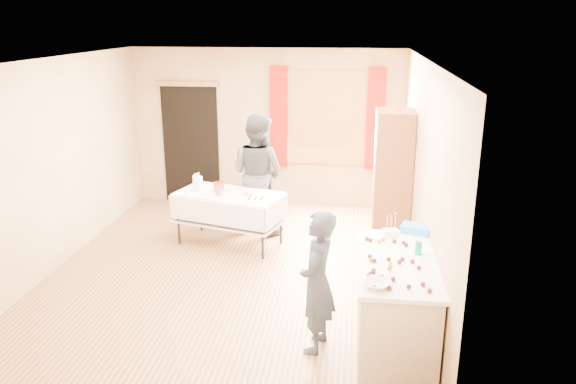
# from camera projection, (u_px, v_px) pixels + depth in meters

# --- Properties ---
(floor) EXTENTS (4.50, 5.50, 0.02)m
(floor) POSITION_uv_depth(u_px,v_px,m) (234.00, 271.00, 7.09)
(floor) COLOR #9E7047
(floor) RESTS_ON ground
(ceiling) EXTENTS (4.50, 5.50, 0.02)m
(ceiling) POSITION_uv_depth(u_px,v_px,m) (227.00, 59.00, 6.31)
(ceiling) COLOR white
(ceiling) RESTS_ON floor
(wall_back) EXTENTS (4.50, 0.02, 2.60)m
(wall_back) POSITION_uv_depth(u_px,v_px,m) (267.00, 128.00, 9.32)
(wall_back) COLOR tan
(wall_back) RESTS_ON floor
(wall_front) EXTENTS (4.50, 0.02, 2.60)m
(wall_front) POSITION_uv_depth(u_px,v_px,m) (149.00, 270.00, 4.08)
(wall_front) COLOR tan
(wall_front) RESTS_ON floor
(wall_left) EXTENTS (0.02, 5.50, 2.60)m
(wall_left) POSITION_uv_depth(u_px,v_px,m) (52.00, 166.00, 6.96)
(wall_left) COLOR tan
(wall_left) RESTS_ON floor
(wall_right) EXTENTS (0.02, 5.50, 2.60)m
(wall_right) POSITION_uv_depth(u_px,v_px,m) (424.00, 177.00, 6.44)
(wall_right) COLOR tan
(wall_right) RESTS_ON floor
(window_frame) EXTENTS (1.32, 0.06, 1.52)m
(window_frame) POSITION_uv_depth(u_px,v_px,m) (327.00, 118.00, 9.11)
(window_frame) COLOR olive
(window_frame) RESTS_ON wall_back
(window_pane) EXTENTS (1.20, 0.02, 1.40)m
(window_pane) POSITION_uv_depth(u_px,v_px,m) (327.00, 118.00, 9.09)
(window_pane) COLOR white
(window_pane) RESTS_ON wall_back
(curtain_left) EXTENTS (0.28, 0.06, 1.65)m
(curtain_left) POSITION_uv_depth(u_px,v_px,m) (279.00, 117.00, 9.15)
(curtain_left) COLOR maroon
(curtain_left) RESTS_ON wall_back
(curtain_right) EXTENTS (0.28, 0.06, 1.65)m
(curtain_right) POSITION_uv_depth(u_px,v_px,m) (375.00, 119.00, 8.97)
(curtain_right) COLOR maroon
(curtain_right) RESTS_ON wall_back
(doorway) EXTENTS (0.95, 0.04, 2.00)m
(doorway) POSITION_uv_depth(u_px,v_px,m) (191.00, 144.00, 9.52)
(doorway) COLOR black
(doorway) RESTS_ON floor
(door_lintel) EXTENTS (1.05, 0.06, 0.08)m
(door_lintel) POSITION_uv_depth(u_px,v_px,m) (187.00, 84.00, 9.19)
(door_lintel) COLOR olive
(door_lintel) RESTS_ON wall_back
(cabinet) EXTENTS (0.50, 0.60, 1.88)m
(cabinet) POSITION_uv_depth(u_px,v_px,m) (392.00, 179.00, 7.68)
(cabinet) COLOR brown
(cabinet) RESTS_ON floor
(counter) EXTENTS (0.73, 1.54, 0.91)m
(counter) POSITION_uv_depth(u_px,v_px,m) (395.00, 304.00, 5.33)
(counter) COLOR #B9AB93
(counter) RESTS_ON floor
(party_table) EXTENTS (1.61, 1.13, 0.75)m
(party_table) POSITION_uv_depth(u_px,v_px,m) (229.00, 214.00, 7.80)
(party_table) COLOR black
(party_table) RESTS_ON floor
(chair) EXTENTS (0.54, 0.54, 0.98)m
(chair) POSITION_uv_depth(u_px,v_px,m) (255.00, 202.00, 8.77)
(chair) COLOR black
(chair) RESTS_ON floor
(girl) EXTENTS (0.63, 0.51, 1.39)m
(girl) POSITION_uv_depth(u_px,v_px,m) (317.00, 282.00, 5.23)
(girl) COLOR #252D41
(girl) RESTS_ON floor
(woman) EXTENTS (1.38, 1.35, 1.75)m
(woman) POSITION_uv_depth(u_px,v_px,m) (257.00, 174.00, 8.20)
(woman) COLOR black
(woman) RESTS_ON floor
(soda_can) EXTENTS (0.08, 0.08, 0.12)m
(soda_can) POSITION_uv_depth(u_px,v_px,m) (418.00, 248.00, 5.30)
(soda_can) COLOR #05894C
(soda_can) RESTS_ON counter
(mixing_bowl) EXTENTS (0.39, 0.39, 0.05)m
(mixing_bowl) POSITION_uv_depth(u_px,v_px,m) (376.00, 284.00, 4.67)
(mixing_bowl) COLOR white
(mixing_bowl) RESTS_ON counter
(foam_block) EXTENTS (0.16, 0.12, 0.08)m
(foam_block) POSITION_uv_depth(u_px,v_px,m) (391.00, 233.00, 5.73)
(foam_block) COLOR white
(foam_block) RESTS_ON counter
(blue_basket) EXTENTS (0.35, 0.28, 0.08)m
(blue_basket) POSITION_uv_depth(u_px,v_px,m) (416.00, 229.00, 5.84)
(blue_basket) COLOR #3186EF
(blue_basket) RESTS_ON counter
(pitcher) EXTENTS (0.15, 0.15, 0.22)m
(pitcher) POSITION_uv_depth(u_px,v_px,m) (197.00, 183.00, 7.77)
(pitcher) COLOR silver
(pitcher) RESTS_ON party_table
(cup_red) EXTENTS (0.26, 0.26, 0.12)m
(cup_red) POSITION_uv_depth(u_px,v_px,m) (219.00, 187.00, 7.78)
(cup_red) COLOR red
(cup_red) RESTS_ON party_table
(cup_rainbow) EXTENTS (0.17, 0.17, 0.11)m
(cup_rainbow) POSITION_uv_depth(u_px,v_px,m) (219.00, 192.00, 7.58)
(cup_rainbow) COLOR red
(cup_rainbow) RESTS_ON party_table
(small_bowl) EXTENTS (0.31, 0.31, 0.05)m
(small_bowl) POSITION_uv_depth(u_px,v_px,m) (250.00, 192.00, 7.66)
(small_bowl) COLOR white
(small_bowl) RESTS_ON party_table
(pastry_tray) EXTENTS (0.29, 0.21, 0.02)m
(pastry_tray) POSITION_uv_depth(u_px,v_px,m) (256.00, 200.00, 7.40)
(pastry_tray) COLOR white
(pastry_tray) RESTS_ON party_table
(bottle) EXTENTS (0.09, 0.09, 0.19)m
(bottle) POSITION_uv_depth(u_px,v_px,m) (199.00, 179.00, 8.04)
(bottle) COLOR white
(bottle) RESTS_ON party_table
(cake_balls) EXTENTS (0.53, 1.12, 0.04)m
(cake_balls) POSITION_uv_depth(u_px,v_px,m) (389.00, 264.00, 5.06)
(cake_balls) COLOR #3F2314
(cake_balls) RESTS_ON counter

